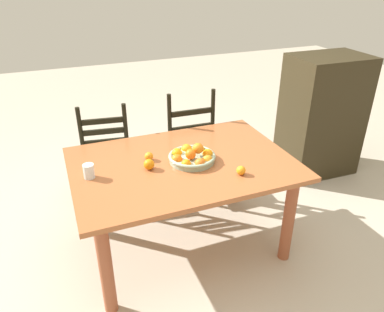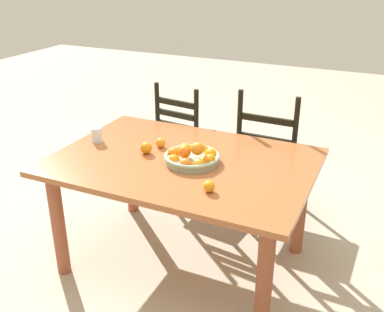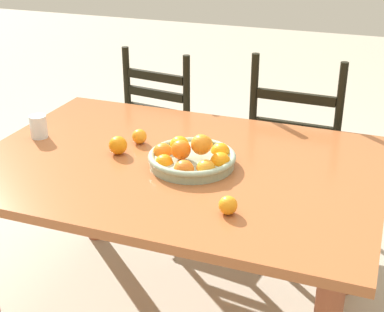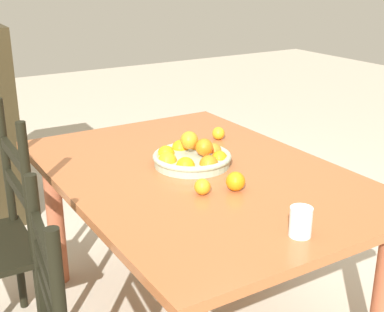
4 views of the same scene
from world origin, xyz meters
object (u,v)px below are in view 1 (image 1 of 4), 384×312
cabinet (322,116)px  dining_table (183,175)px  orange_loose_2 (241,170)px  drinking_glass (89,171)px  fruit_bowl (192,157)px  chair_by_cabinet (186,143)px  chair_near_window (107,153)px  orange_loose_1 (149,156)px  orange_loose_0 (149,164)px

cabinet → dining_table: bearing=-158.6°
orange_loose_2 → drinking_glass: 0.98m
fruit_bowl → drinking_glass: (-0.70, 0.04, 0.01)m
chair_by_cabinet → orange_loose_2: 1.14m
chair_near_window → chair_by_cabinet: (0.73, -0.08, 0.00)m
dining_table → chair_by_cabinet: chair_by_cabinet is taller
fruit_bowl → drinking_glass: fruit_bowl is taller
chair_by_cabinet → orange_loose_1: (-0.54, -0.69, 0.30)m
fruit_bowl → orange_loose_2: bearing=-51.7°
orange_loose_1 → drinking_glass: (-0.42, -0.09, 0.02)m
orange_loose_1 → dining_table: bearing=-27.5°
orange_loose_2 → drinking_glass: (-0.93, 0.33, 0.02)m
orange_loose_0 → orange_loose_2: (0.54, -0.29, -0.01)m
chair_by_cabinet → fruit_bowl: bearing=74.0°
fruit_bowl → chair_near_window: bearing=117.6°
orange_loose_1 → orange_loose_2: size_ratio=0.99×
orange_loose_1 → chair_near_window: bearing=103.9°
chair_by_cabinet → orange_loose_0: size_ratio=13.95×
chair_near_window → cabinet: size_ratio=0.79×
chair_by_cabinet → orange_loose_0: (-0.57, -0.81, 0.31)m
chair_near_window → fruit_bowl: 1.06m
orange_loose_0 → dining_table: bearing=3.5°
chair_near_window → chair_by_cabinet: bearing=-178.6°
orange_loose_0 → chair_near_window: bearing=100.0°
cabinet → chair_by_cabinet: bearing=174.3°
orange_loose_1 → drinking_glass: bearing=-168.2°
cabinet → fruit_bowl: bearing=-157.4°
chair_by_cabinet → cabinet: cabinet is taller
drinking_glass → chair_by_cabinet: bearing=39.0°
chair_by_cabinet → orange_loose_2: size_ratio=16.68×
dining_table → orange_loose_1: size_ratio=25.35×
orange_loose_0 → orange_loose_2: bearing=-28.3°
drinking_glass → orange_loose_0: bearing=-5.3°
orange_loose_0 → drinking_glass: (-0.39, 0.04, 0.01)m
dining_table → drinking_glass: 0.65m
orange_loose_0 → orange_loose_2: size_ratio=1.20×
dining_table → drinking_glass: (-0.63, 0.02, 0.16)m
dining_table → chair_by_cabinet: 0.88m
fruit_bowl → orange_loose_1: fruit_bowl is taller
dining_table → cabinet: 1.82m
dining_table → drinking_glass: bearing=178.1°
dining_table → chair_near_window: size_ratio=1.60×
dining_table → fruit_bowl: fruit_bowl is taller
orange_loose_2 → orange_loose_1: bearing=140.7°
dining_table → orange_loose_0: size_ratio=21.09×
dining_table → drinking_glass: drinking_glass is taller
orange_loose_0 → cabinet: bearing=17.9°
fruit_bowl → orange_loose_2: size_ratio=5.44×
fruit_bowl → drinking_glass: size_ratio=3.47×
dining_table → chair_near_window: 0.98m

